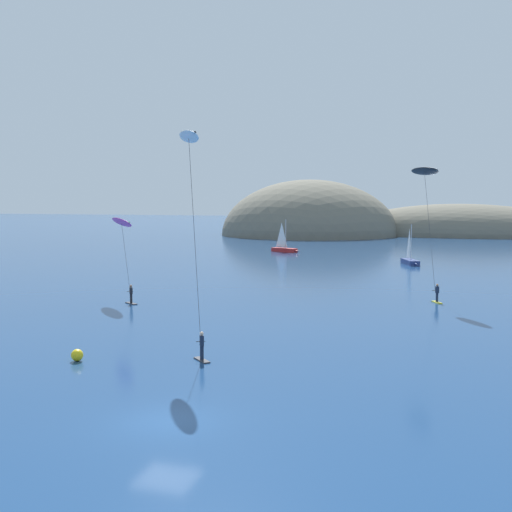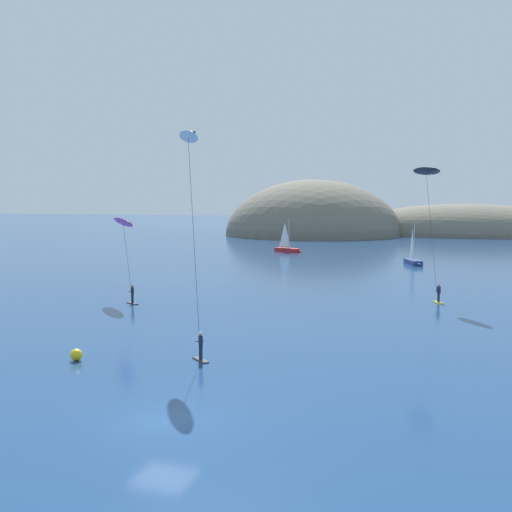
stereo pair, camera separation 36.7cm
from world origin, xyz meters
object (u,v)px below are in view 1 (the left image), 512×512
sailboat_near (411,260)px  kitesurfer_magenta (122,228)px  kitesurfer_white (190,159)px  marker_buoy (77,355)px  sailboat_far (286,248)px  kitesurfer_black (426,185)px

sailboat_near → kitesurfer_magenta: (-23.41, -39.97, 6.04)m
kitesurfer_white → marker_buoy: 13.51m
sailboat_near → sailboat_far: (-22.24, 15.26, 0.00)m
kitesurfer_white → kitesurfer_black: (13.03, 24.51, -1.20)m
kitesurfer_black → marker_buoy: kitesurfer_black is taller
kitesurfer_white → marker_buoy: kitesurfer_white is taller
kitesurfer_black → marker_buoy: (-18.02, -29.63, -10.26)m
kitesurfer_magenta → kitesurfer_black: 28.23m
sailboat_far → kitesurfer_black: size_ratio=0.47×
sailboat_near → kitesurfer_black: (3.17, -31.30, 9.97)m
kitesurfer_black → sailboat_near: bearing=95.8°
sailboat_far → kitesurfer_white: bearing=-80.1°
sailboat_near → kitesurfer_magenta: kitesurfer_magenta is taller
kitesurfer_magenta → kitesurfer_white: (13.56, -15.84, 5.13)m
marker_buoy → sailboat_near: bearing=76.3°
kitesurfer_magenta → marker_buoy: 23.51m
kitesurfer_white → kitesurfer_black: size_ratio=1.10×
sailboat_near → kitesurfer_white: kitesurfer_white is taller
sailboat_near → marker_buoy: 62.71m
sailboat_near → marker_buoy: size_ratio=8.39×
sailboat_near → kitesurfer_white: 57.76m
kitesurfer_magenta → sailboat_far: bearing=88.8°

